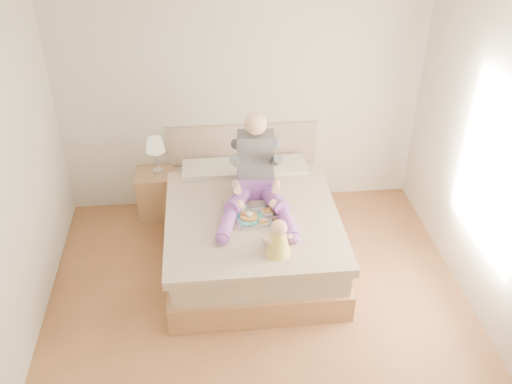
{
  "coord_description": "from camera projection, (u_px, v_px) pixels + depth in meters",
  "views": [
    {
      "loc": [
        -0.42,
        -3.66,
        3.86
      ],
      "look_at": [
        0.05,
        1.03,
        0.77
      ],
      "focal_mm": 40.0,
      "sensor_mm": 36.0,
      "label": 1
    }
  ],
  "objects": [
    {
      "name": "room",
      "position": [
        273.0,
        184.0,
        4.39
      ],
      "size": [
        4.02,
        4.22,
        2.71
      ],
      "color": "brown",
      "rests_on": "ground"
    },
    {
      "name": "adult",
      "position": [
        256.0,
        177.0,
        5.68
      ],
      "size": [
        0.77,
        1.12,
        0.92
      ],
      "rotation": [
        0.0,
        0.0,
        -0.08
      ],
      "color": "#783E9C",
      "rests_on": "bed"
    },
    {
      "name": "tray",
      "position": [
        258.0,
        215.0,
        5.54
      ],
      "size": [
        0.47,
        0.4,
        0.12
      ],
      "rotation": [
        0.0,
        0.0,
        0.15
      ],
      "color": "silver",
      "rests_on": "bed"
    },
    {
      "name": "bed",
      "position": [
        250.0,
        226.0,
        5.93
      ],
      "size": [
        1.7,
        2.18,
        1.0
      ],
      "color": "olive",
      "rests_on": "ground"
    },
    {
      "name": "lamp",
      "position": [
        155.0,
        147.0,
        6.23
      ],
      "size": [
        0.21,
        0.21,
        0.43
      ],
      "color": "silver",
      "rests_on": "nightstand"
    },
    {
      "name": "nightstand",
      "position": [
        157.0,
        193.0,
        6.53
      ],
      "size": [
        0.44,
        0.4,
        0.54
      ],
      "rotation": [
        0.0,
        0.0,
        0.01
      ],
      "color": "olive",
      "rests_on": "ground"
    },
    {
      "name": "baby",
      "position": [
        278.0,
        240.0,
        5.02
      ],
      "size": [
        0.25,
        0.33,
        0.37
      ],
      "rotation": [
        0.0,
        0.0,
        0.31
      ],
      "color": "#E9D949",
      "rests_on": "bed"
    }
  ]
}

